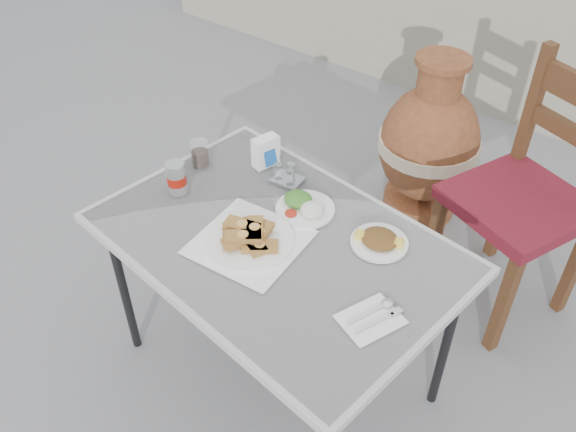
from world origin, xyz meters
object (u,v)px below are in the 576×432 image
Objects in this scene: salad_chopped_plate at (379,240)px; napkin_holder at (266,151)px; salad_rice_plate at (305,206)px; soda_can at (176,178)px; cafe_table at (276,250)px; pide_plate at (249,235)px; terracotta_urn at (429,145)px; condiment_caddy at (287,176)px; chair at (528,195)px; cola_glass at (200,155)px.

salad_chopped_plate is 1.58× the size of napkin_holder.
soda_can is (-0.41, -0.19, 0.04)m from salad_rice_plate.
cafe_table is 3.50× the size of pide_plate.
cafe_table is 0.12m from pide_plate.
salad_rice_plate is at bearing -177.67° from salad_chopped_plate.
soda_can reaches higher than salad_rice_plate.
terracotta_urn reaches higher than salad_rice_plate.
cafe_table is 1.48× the size of terracotta_urn.
pide_plate is at bearing -6.86° from soda_can.
napkin_holder is at bearing 134.09° from cafe_table.
terracotta_urn is at bearing 107.43° from salad_chopped_plate.
chair is at bearing 45.05° from condiment_caddy.
napkin_holder is at bearing 164.29° from condiment_caddy.
salad_chopped_plate is 1.89× the size of cola_glass.
condiment_caddy is (-0.43, 0.08, 0.01)m from salad_chopped_plate.
cola_glass is 0.24m from napkin_holder.
pide_plate is 1.92× the size of salad_chopped_plate.
terracotta_urn is (-0.06, 1.22, -0.26)m from cafe_table.
salad_rice_plate is (0.04, 0.23, -0.01)m from pide_plate.
terracotta_urn is at bearing 92.71° from cafe_table.
soda_can reaches higher than napkin_holder.
napkin_holder is at bearing 38.15° from cola_glass.
pide_plate is 3.16× the size of condiment_caddy.
cafe_table is 10.65× the size of napkin_holder.
cola_glass reaches higher than salad_rice_plate.
cola_glass is 0.12× the size of terracotta_urn.
terracotta_urn is (0.10, 0.97, -0.34)m from condiment_caddy.
salad_rice_plate is 1.67× the size of soda_can.
salad_chopped_plate is at bearing 2.33° from salad_rice_plate.
terracotta_urn is (-0.33, 1.04, -0.33)m from salad_chopped_plate.
cola_glass is (-0.74, -0.04, 0.03)m from salad_chopped_plate.
pide_plate is 0.34m from condiment_caddy.
salad_chopped_plate is at bearing -86.36° from chair.
salad_rice_plate is 0.28m from salad_chopped_plate.
cafe_table is 6.73× the size of salad_chopped_plate.
condiment_caddy is at bearing 121.51° from cafe_table.
chair is 0.66m from terracotta_urn.
soda_can is 0.17m from cola_glass.
condiment_caddy is at bearing 107.55° from pide_plate.
chair is (0.51, 0.92, -0.11)m from cafe_table.
salad_rice_plate is at bearing 79.79° from pide_plate.
napkin_holder is 0.14× the size of terracotta_urn.
napkin_holder is (0.19, 0.15, 0.02)m from cola_glass.
napkin_holder is at bearing 155.34° from salad_rice_plate.
cola_glass is 0.33m from condiment_caddy.
cola_glass is at bearing 107.49° from soda_can.
pide_plate is 0.42× the size of terracotta_urn.
cola_glass reaches higher than pide_plate.
cafe_table is 1.17× the size of chair.
pide_plate is at bearing -100.21° from salad_rice_plate.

